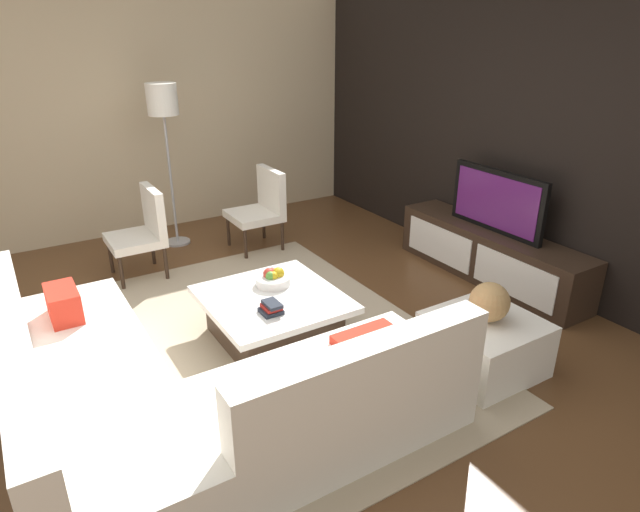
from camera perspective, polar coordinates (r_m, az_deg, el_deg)
The scene contains 15 objects.
ground_plane at distance 4.27m, azimuth -5.42°, elevation -9.60°, with size 14.00×14.00×0.00m, color brown.
feature_wall_back at distance 5.42m, azimuth 21.01°, elevation 12.07°, with size 6.40×0.12×2.80m, color black.
side_wall_left at distance 6.74m, azimuth -17.01°, elevation 14.50°, with size 0.12×5.20×2.80m, color #C6B28E.
area_rug at distance 4.35m, azimuth -6.02°, elevation -8.93°, with size 3.43×2.51×0.01m, color tan.
media_console at distance 5.50m, azimuth 17.35°, elevation 0.14°, with size 2.04×0.46×0.50m.
television at distance 5.33m, azimuth 18.04°, elevation 5.48°, with size 1.05×0.06×0.58m.
sectional_couch at distance 3.46m, azimuth -14.51°, elevation -13.69°, with size 2.48×2.44×0.79m.
coffee_table at distance 4.28m, azimuth -4.92°, elevation -6.35°, with size 1.03×1.00×0.38m.
accent_chair_near at distance 5.53m, azimuth -18.00°, elevation 2.85°, with size 0.53×0.50×0.87m.
floor_lamp at distance 6.05m, azimuth -16.09°, elevation 14.46°, with size 0.32×0.32×1.75m.
ottoman at distance 4.10m, azimuth 16.76°, elevation -8.82°, with size 0.70×0.70×0.40m, color white.
fruit_bowl at distance 4.36m, azimuth -4.94°, elevation -2.32°, with size 0.28×0.28×0.14m.
accent_chair_far at distance 5.98m, azimuth -6.12°, elevation 5.38°, with size 0.54×0.52×0.87m.
decorative_ball at distance 3.94m, azimuth 17.32°, elevation -4.62°, with size 0.28×0.28×0.28m, color #AD8451.
book_stack at distance 3.95m, azimuth -5.11°, elevation -5.43°, with size 0.16×0.15×0.08m.
Camera 1 is at (3.25, -1.54, 2.31)m, focal length 30.56 mm.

